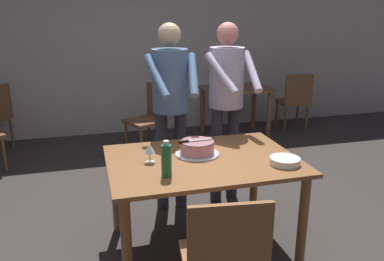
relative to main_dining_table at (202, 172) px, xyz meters
name	(u,v)px	position (x,y,z in m)	size (l,w,h in m)	color
ground_plane	(202,246)	(0.00, 0.00, -0.64)	(14.00, 14.00, 0.00)	#383330
back_wall	(138,44)	(0.00, 3.37, 0.71)	(10.00, 0.12, 2.70)	#BCB7AD
main_dining_table	(202,172)	(0.00, 0.00, 0.00)	(1.41, 1.00, 0.75)	brown
cake_on_platter	(197,148)	(-0.01, 0.10, 0.16)	(0.34, 0.34, 0.11)	silver
cake_knife	(188,141)	(-0.09, 0.09, 0.23)	(0.27, 0.04, 0.02)	silver
plate_stack	(285,161)	(0.54, -0.26, 0.13)	(0.22, 0.22, 0.05)	white
wine_glass_near	(150,149)	(-0.39, 0.03, 0.21)	(0.08, 0.08, 0.14)	silver
water_bottle	(166,160)	(-0.33, -0.25, 0.22)	(0.07, 0.07, 0.25)	#1E6B38
person_cutting_cake	(171,98)	(-0.08, 0.71, 0.43)	(0.47, 0.55, 1.72)	#2D2D38
person_standing_beside	(227,94)	(0.46, 0.74, 0.43)	(0.46, 0.57, 1.72)	#2D2D38
chair_near_side	(224,260)	(-0.14, -0.88, -0.15)	(0.49, 0.49, 0.90)	brown
background_table	(235,98)	(1.32, 2.67, -0.06)	(1.00, 0.70, 0.74)	brown
background_chair_0	(295,99)	(2.35, 2.75, -0.15)	(0.48, 0.48, 0.90)	brown
background_chair_1	(149,116)	(-0.03, 2.34, -0.15)	(0.59, 0.59, 0.90)	brown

